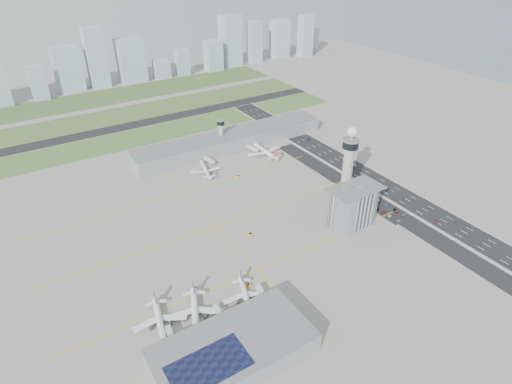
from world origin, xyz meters
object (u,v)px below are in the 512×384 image
car_lot_6 (404,215)px  car_lot_8 (395,209)px  secondary_tower (221,132)px  airplane_near_a (159,319)px  jet_bridge_near_2 (267,303)px  tug_3 (250,234)px  jet_bridge_near_1 (223,324)px  car_lot_1 (390,216)px  airplane_far_a (205,167)px  tug_2 (248,285)px  admin_building (353,205)px  car_lot_9 (387,205)px  car_lot_2 (384,212)px  car_lot_10 (377,200)px  control_tower (349,161)px  jet_bridge_far_0 (205,159)px  car_lot_5 (364,200)px  tug_1 (245,290)px  car_hw_0 (437,221)px  tug_4 (238,176)px  car_lot_11 (372,197)px  airplane_near_b (195,311)px  jet_bridge_far_1 (248,147)px  jet_bridge_near_0 (174,348)px  airplane_far_b (264,148)px  car_hw_4 (268,124)px  car_lot_3 (378,209)px  car_hw_2 (309,139)px  airplane_near_c (246,295)px  car_lot_0 (399,221)px  tug_0 (195,289)px  car_lot_4 (373,205)px  tug_5 (277,159)px  car_lot_7 (397,212)px

car_lot_6 → car_lot_8: 9.44m
secondary_tower → airplane_near_a: secondary_tower is taller
jet_bridge_near_2 → tug_3: size_ratio=4.14×
jet_bridge_near_1 → car_lot_1: jet_bridge_near_1 is taller
airplane_near_a → jet_bridge_near_1: airplane_near_a is taller
airplane_far_a → tug_2: (-45.29, -151.95, -4.13)m
jet_bridge_near_2 → jet_bridge_near_1: bearing=100.0°
admin_building → car_lot_9: bearing=1.2°
car_lot_2 → car_lot_10: (8.77, 15.29, -0.05)m
control_tower → airplane_far_a: 134.61m
jet_bridge_far_0 → car_lot_5: bearing=20.9°
tug_1 → car_hw_0: bearing=40.9°
tug_4 → car_lot_6: bearing=111.3°
tug_1 → car_lot_9: (150.22, 21.79, -0.43)m
secondary_tower → car_lot_11: secondary_tower is taller
admin_building → car_lot_10: admin_building is taller
airplane_near_b → jet_bridge_far_1: 229.18m
admin_building → car_lot_10: bearing=15.2°
jet_bridge_near_0 → car_lot_9: 209.89m
airplane_far_b → car_hw_4: size_ratio=13.95×
jet_bridge_far_0 → car_lot_3: (80.32, -153.15, -2.30)m
car_hw_0 → car_hw_2: 176.65m
airplane_near_c → car_lot_10: bearing=123.3°
car_lot_9 → jet_bridge_far_0: bearing=38.8°
jet_bridge_near_0 → car_hw_2: size_ratio=3.06×
tug_4 → car_lot_0: 147.08m
car_lot_8 → tug_0: bearing=86.3°
car_lot_6 → car_hw_4: bearing=-9.7°
car_lot_4 → airplane_near_c: bearing=110.1°
car_lot_11 → car_lot_8: bearing=-166.2°
car_lot_5 → tug_5: bearing=14.8°
airplane_far_a → jet_bridge_far_0: 22.04m
car_lot_4 → car_lot_7: car_lot_7 is taller
jet_bridge_far_1 → car_lot_0: jet_bridge_far_1 is taller
tug_1 → car_lot_10: bearing=58.1°
airplane_near_a → airplane_near_c: airplane_near_a is taller
tug_5 → car_lot_4: bearing=13.9°
tug_0 → car_lot_9: (176.55, 3.61, -0.36)m
jet_bridge_near_2 → tug_0: bearing=50.0°
tug_0 → car_hw_0: (192.13, -33.14, -0.37)m
airplane_far_a → admin_building: bearing=-143.6°
tug_5 → car_lot_3: size_ratio=0.93×
tug_5 → car_hw_2: 61.40m
tug_1 → car_hw_2: size_ratio=0.80×
tug_2 → car_lot_3: size_ratio=0.77×
airplane_near_b → car_lot_2: airplane_near_b is taller
car_lot_4 → car_lot_11: (9.25, 9.25, 0.05)m
tug_0 → car_lot_5: size_ratio=1.03×
control_tower → tug_3: (-95.88, -2.59, -34.06)m
car_lot_1 → tug_3: bearing=74.0°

